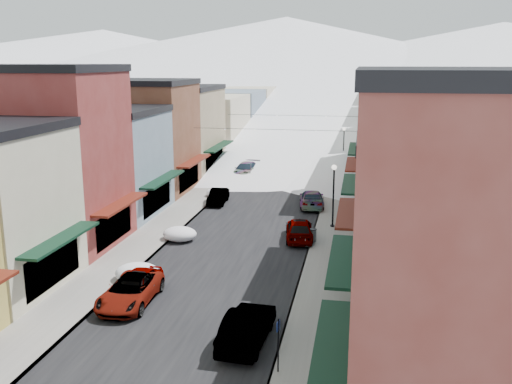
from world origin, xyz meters
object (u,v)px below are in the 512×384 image
at_px(car_white_suv, 130,291).
at_px(car_green_sedan, 247,326).
at_px(streetlamp_near, 334,188).
at_px(car_dark_hatch, 218,196).
at_px(trash_can, 313,235).
at_px(car_silver_sedan, 137,284).

height_order(car_white_suv, car_green_sedan, car_green_sedan).
height_order(car_white_suv, streetlamp_near, streetlamp_near).
relative_size(car_dark_hatch, trash_can, 4.36).
height_order(car_silver_sedan, streetlamp_near, streetlamp_near).
bearing_deg(trash_can, streetlamp_near, 74.00).
height_order(car_silver_sedan, car_green_sedan, car_green_sedan).
bearing_deg(trash_can, car_green_sedan, -96.37).
bearing_deg(streetlamp_near, trash_can, -106.00).
bearing_deg(trash_can, car_silver_sedan, -127.98).
bearing_deg(car_silver_sedan, car_dark_hatch, 94.89).
distance_m(trash_can, streetlamp_near, 5.02).
relative_size(car_white_suv, car_dark_hatch, 1.28).
bearing_deg(streetlamp_near, car_silver_sedan, -122.92).
bearing_deg(car_silver_sedan, streetlamp_near, 59.83).
xyz_separation_m(car_white_suv, car_silver_sedan, (0.00, 0.99, 0.01)).
bearing_deg(car_white_suv, car_silver_sedan, 88.67).
distance_m(car_white_suv, car_silver_sedan, 0.99).
xyz_separation_m(car_silver_sedan, trash_can, (8.70, 11.14, -0.11)).
xyz_separation_m(car_silver_sedan, car_dark_hatch, (-0.80, 21.28, -0.06)).
xyz_separation_m(car_white_suv, streetlamp_near, (9.88, 16.25, 2.50)).
bearing_deg(streetlamp_near, car_dark_hatch, 150.63).
relative_size(car_silver_sedan, car_dark_hatch, 1.06).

